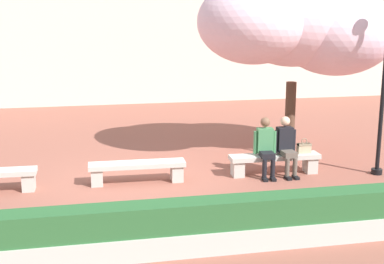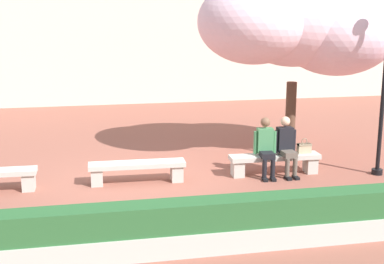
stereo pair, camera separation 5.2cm
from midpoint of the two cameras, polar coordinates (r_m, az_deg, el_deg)
ground_plane at (r=11.40m, az=-5.96°, el=-5.40°), size 100.00×100.00×0.00m
building_facade at (r=22.59m, az=-9.32°, el=13.61°), size 28.00×4.00×7.84m
stone_bench_near_west at (r=11.30m, az=-5.99°, el=-3.91°), size 2.03×0.48×0.45m
stone_bench_center at (r=11.97m, az=8.67°, el=-3.04°), size 2.03×0.48×0.45m
person_seated_left at (r=11.74m, az=7.74°, el=-1.36°), size 0.51×0.70×1.29m
person_seated_right at (r=11.90m, az=9.88°, el=-1.24°), size 0.51×0.69×1.29m
handbag at (r=12.15m, az=11.74°, el=-1.61°), size 0.30×0.15×0.34m
cherry_tree_main at (r=13.24m, az=11.10°, el=11.27°), size 4.88×3.00×4.57m
planter_hedge_foreground at (r=8.05m, az=-3.48°, el=-10.36°), size 12.74×0.50×0.80m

